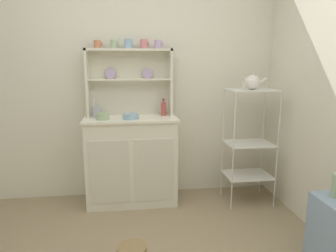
{
  "coord_description": "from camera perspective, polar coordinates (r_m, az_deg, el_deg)",
  "views": [
    {
      "loc": [
        -0.0,
        -1.76,
        1.46
      ],
      "look_at": [
        0.37,
        1.12,
        0.87
      ],
      "focal_mm": 33.08,
      "sensor_mm": 36.0,
      "label": 1
    }
  ],
  "objects": [
    {
      "name": "wall_back",
      "position": [
        3.39,
        -7.41,
        7.92
      ],
      "size": [
        3.84,
        0.05,
        2.5
      ],
      "primitive_type": "cube",
      "color": "silver",
      "rests_on": "ground"
    },
    {
      "name": "hutch_cabinet",
      "position": [
        3.28,
        -6.68,
        -6.13
      ],
      "size": [
        0.95,
        0.45,
        0.91
      ],
      "color": "silver",
      "rests_on": "ground"
    },
    {
      "name": "hutch_shelf_unit",
      "position": [
        3.29,
        -7.07,
        8.92
      ],
      "size": [
        0.88,
        0.18,
        0.69
      ],
      "color": "silver",
      "rests_on": "hutch_cabinet"
    },
    {
      "name": "bakers_rack",
      "position": [
        3.3,
        14.81,
        -1.71
      ],
      "size": [
        0.47,
        0.37,
        1.2
      ],
      "color": "silver",
      "rests_on": "ground"
    },
    {
      "name": "cup_terracotta_0",
      "position": [
        3.26,
        -12.82,
        14.47
      ],
      "size": [
        0.09,
        0.07,
        0.08
      ],
      "color": "#C67556",
      "rests_on": "hutch_shelf_unit"
    },
    {
      "name": "cup_sage_1",
      "position": [
        3.25,
        -9.9,
        14.65
      ],
      "size": [
        0.08,
        0.06,
        0.08
      ],
      "color": "#9EB78E",
      "rests_on": "hutch_shelf_unit"
    },
    {
      "name": "cup_sky_2",
      "position": [
        3.25,
        -7.28,
        14.79
      ],
      "size": [
        0.09,
        0.08,
        0.09
      ],
      "color": "#8EB2D1",
      "rests_on": "hutch_shelf_unit"
    },
    {
      "name": "cup_rose_3",
      "position": [
        3.26,
        -4.42,
        14.84
      ],
      "size": [
        0.09,
        0.08,
        0.09
      ],
      "color": "#D17A84",
      "rests_on": "hutch_shelf_unit"
    },
    {
      "name": "cup_lilac_4",
      "position": [
        3.27,
        -1.8,
        14.8
      ],
      "size": [
        0.09,
        0.07,
        0.08
      ],
      "color": "#B79ECC",
      "rests_on": "hutch_shelf_unit"
    },
    {
      "name": "bowl_mixing_large",
      "position": [
        3.1,
        -11.94,
        1.75
      ],
      "size": [
        0.13,
        0.13,
        0.06
      ],
      "primitive_type": "cylinder",
      "color": "#9EB78E",
      "rests_on": "hutch_cabinet"
    },
    {
      "name": "bowl_floral_medium",
      "position": [
        3.1,
        -6.86,
        1.78
      ],
      "size": [
        0.16,
        0.16,
        0.05
      ],
      "primitive_type": "cylinder",
      "color": "#8EB2D1",
      "rests_on": "hutch_cabinet"
    },
    {
      "name": "jam_bottle",
      "position": [
        3.27,
        -0.78,
        3.22
      ],
      "size": [
        0.06,
        0.06,
        0.18
      ],
      "color": "#B74C47",
      "rests_on": "hutch_cabinet"
    },
    {
      "name": "utensil_jar",
      "position": [
        3.26,
        -13.06,
        2.61
      ],
      "size": [
        0.08,
        0.08,
        0.23
      ],
      "color": "#B2B7C6",
      "rests_on": "hutch_cabinet"
    },
    {
      "name": "porcelain_teapot",
      "position": [
        3.23,
        15.28,
        7.79
      ],
      "size": [
        0.24,
        0.15,
        0.17
      ],
      "color": "white",
      "rests_on": "bakers_rack"
    }
  ]
}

